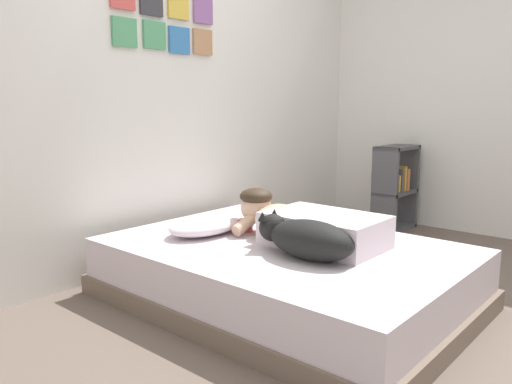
% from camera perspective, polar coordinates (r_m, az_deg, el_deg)
% --- Properties ---
extents(ground_plane, '(12.83, 12.83, 0.00)m').
position_cam_1_polar(ground_plane, '(2.87, 10.02, -13.13)').
color(ground_plane, '#66564C').
extents(back_wall, '(4.42, 0.12, 2.50)m').
position_cam_1_polar(back_wall, '(3.64, -10.45, 11.88)').
color(back_wall, silver).
rests_on(back_wall, ground).
extents(side_wall_right, '(0.10, 5.90, 2.50)m').
position_cam_1_polar(side_wall_right, '(4.80, 22.34, 10.76)').
color(side_wall_right, silver).
rests_on(side_wall_right, ground).
extents(bed, '(1.38, 1.98, 0.34)m').
position_cam_1_polar(bed, '(2.92, 3.17, -9.06)').
color(bed, '#726051').
rests_on(bed, ground).
extents(pillow, '(0.52, 0.32, 0.11)m').
position_cam_1_polar(pillow, '(3.10, -5.65, -3.68)').
color(pillow, silver).
rests_on(pillow, bed).
extents(person_lying, '(0.43, 0.92, 0.27)m').
position_cam_1_polar(person_lying, '(2.91, 5.40, -3.53)').
color(person_lying, silver).
rests_on(person_lying, bed).
extents(dog, '(0.26, 0.57, 0.21)m').
position_cam_1_polar(dog, '(2.61, 5.63, -5.18)').
color(dog, black).
rests_on(dog, bed).
extents(coffee_cup, '(0.12, 0.09, 0.07)m').
position_cam_1_polar(coffee_cup, '(3.14, -1.17, -3.75)').
color(coffee_cup, '#D84C47').
rests_on(coffee_cup, bed).
extents(cell_phone, '(0.07, 0.14, 0.01)m').
position_cam_1_polar(cell_phone, '(2.68, 5.04, -6.93)').
color(cell_phone, black).
rests_on(cell_phone, bed).
extents(bookshelf, '(0.45, 0.24, 0.75)m').
position_cam_1_polar(bookshelf, '(4.68, 15.31, 0.59)').
color(bookshelf, '#4C4C51').
rests_on(bookshelf, ground).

